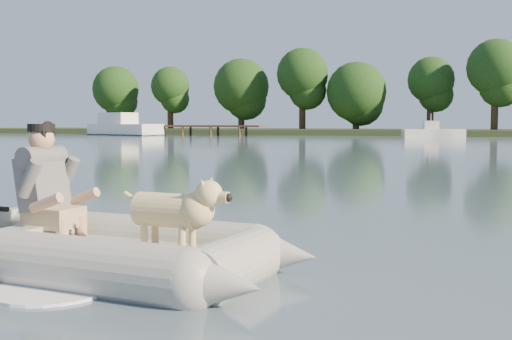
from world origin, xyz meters
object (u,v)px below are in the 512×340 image
at_px(man, 44,180).
at_px(motorboat, 433,127).
at_px(dinghy, 102,204).
at_px(cabin_cruiser, 125,124).
at_px(dog, 168,216).
at_px(dock, 178,130).

bearing_deg(man, motorboat, 95.03).
height_order(dinghy, cabin_cruiser, cabin_cruiser).
bearing_deg(cabin_cruiser, dog, -40.14).
relative_size(dinghy, dog, 4.84).
bearing_deg(motorboat, dock, 156.03).
bearing_deg(man, dog, -0.00).
bearing_deg(man, dinghy, -4.24).
distance_m(dinghy, cabin_cruiser, 60.37).
bearing_deg(dinghy, man, 175.76).
relative_size(dinghy, cabin_cruiser, 0.54).
distance_m(dog, cabin_cruiser, 60.73).
height_order(dock, man, man).
relative_size(dog, motorboat, 0.19).
height_order(dog, motorboat, motorboat).
distance_m(dinghy, dog, 0.68).
distance_m(dock, cabin_cruiser, 5.58).
relative_size(dock, motorboat, 3.57).
xyz_separation_m(dinghy, dog, (0.68, -0.00, -0.08)).
bearing_deg(dock, man, -64.26).
distance_m(man, motorboat, 49.12).
relative_size(cabin_cruiser, motorboat, 1.74).
xyz_separation_m(dock, man, (25.28, -52.42, 0.29)).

